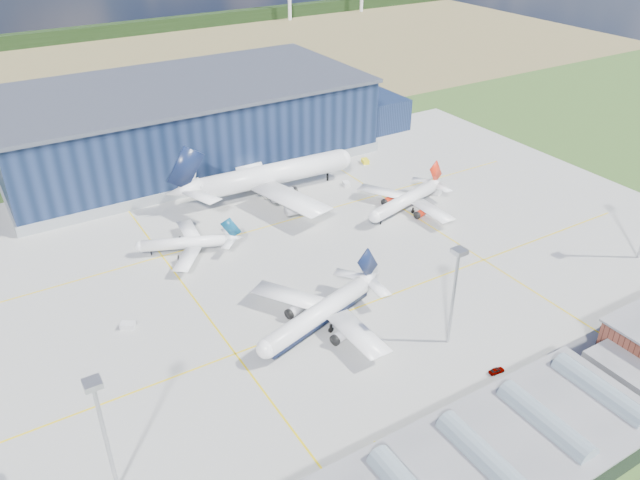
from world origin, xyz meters
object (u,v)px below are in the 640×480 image
Objects in this scene: airliner_widebody at (273,164)px; airliner_navy at (318,306)px; light_mast_center at (455,282)px; airliner_regional at (184,238)px; gse_van_b at (433,190)px; car_a at (497,370)px; gse_cart_a at (346,184)px; gse_tug_b at (377,450)px; gse_tug_c at (365,161)px; light_mast_west at (101,419)px; gse_cart_b at (128,326)px; hangar at (192,124)px; airliner_red at (405,195)px; car_b at (437,430)px.

airliner_navy is at bearing -106.95° from airliner_widebody.
light_mast_center reaches higher than airliner_regional.
airliner_regional reaches higher than gse_van_b.
car_a is (23.20, -30.29, -5.76)m from airliner_navy.
gse_tug_b is at bearing -105.41° from gse_cart_a.
gse_tug_c is (-4.45, 30.31, -0.45)m from gse_van_b.
gse_van_b is (65.99, 39.29, -5.16)m from airliner_navy.
airliner_widebody is (72.29, 83.13, -5.43)m from light_mast_west.
airliner_regional is at bearing -152.82° from gse_cart_a.
gse_cart_a is 0.96× the size of gse_cart_b.
gse_tug_c is at bearing -30.87° from gse_cart_b.
gse_tug_c is at bearing 99.96° from gse_tug_b.
hangar is 43.05× the size of car_a.
airliner_red reaches higher than gse_tug_b.
light_mast_west is 110.30m from airliner_widebody.
airliner_red is 13.20× the size of gse_tug_b.
gse_van_b is at bearing 88.56° from gse_tug_b.
car_b is (11.64, -2.00, 0.02)m from gse_tug_b.
gse_tug_b is 0.90× the size of gse_cart_a.
car_b is (-58.59, -105.60, -0.14)m from gse_tug_c.
light_mast_center reaches higher than gse_tug_b.
gse_tug_c is (11.12, 35.60, -4.91)m from airliner_red.
airliner_navy is at bearing 19.23° from airliner_red.
car_b is (2.95, -36.00, -5.75)m from airliner_navy.
hangar is at bearing 93.30° from light_mast_center.
light_mast_center reaches higher than gse_cart_b.
airliner_red is at bearing 60.76° from light_mast_center.
airliner_widebody is 18.41× the size of gse_tug_c.
airliner_navy is 0.63× the size of airliner_widebody.
car_b is at bearing 34.35° from gse_tug_b.
airliner_regional is at bearing -113.78° from hangar.
airliner_widebody is at bearing 116.06° from gse_tug_b.
gse_cart_b is at bearing -140.83° from gse_cart_a.
gse_tug_b is (4.16, -79.59, -4.00)m from airliner_regional.
hangar is 85.78m from gse_van_b.
airliner_red reaches higher than gse_tug_c.
gse_cart_a is at bearing -33.22° from gse_cart_b.
airliner_widebody is at bearing -155.77° from gse_tug_c.
gse_van_b is at bearing -52.46° from hangar.
airliner_widebody is 95.89m from car_a.
airliner_regional is at bearing -90.68° from airliner_navy.
light_mast_west is at bearing 12.92° from airliner_red.
gse_tug_b is at bearing -106.63° from gse_tug_c.
airliner_widebody reaches higher than car_b.
airliner_navy is at bearing -113.12° from gse_cart_a.
light_mast_center is at bearing 45.99° from airliner_red.
light_mast_west is at bearing 74.67° from car_b.
car_a is at bearing 138.17° from airliner_regional.
airliner_widebody reaches higher than gse_cart_b.
airliner_red reaches higher than gse_cart_b.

